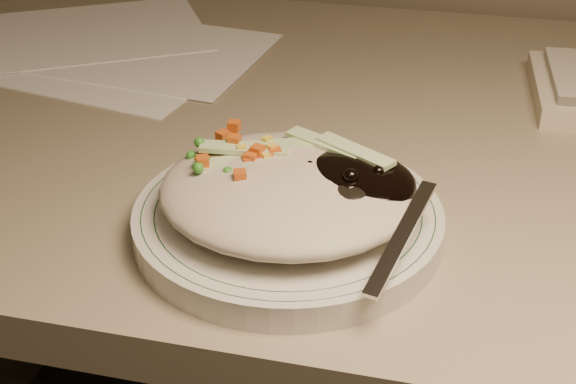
# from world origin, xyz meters

# --- Properties ---
(desk) EXTENTS (1.40, 0.70, 0.74)m
(desk) POSITION_xyz_m (0.00, 1.38, 0.54)
(desk) COLOR gray
(desk) RESTS_ON ground
(plate) EXTENTS (0.24, 0.24, 0.02)m
(plate) POSITION_xyz_m (-0.05, 1.17, 0.75)
(plate) COLOR silver
(plate) RESTS_ON desk
(plate_rim) EXTENTS (0.23, 0.23, 0.00)m
(plate_rim) POSITION_xyz_m (-0.05, 1.17, 0.76)
(plate_rim) COLOR #144723
(plate_rim) RESTS_ON plate
(meal) EXTENTS (0.21, 0.19, 0.05)m
(meal) POSITION_xyz_m (-0.05, 1.17, 0.78)
(meal) COLOR #B4A992
(meal) RESTS_ON plate
(papers) EXTENTS (0.43, 0.37, 0.00)m
(papers) POSITION_xyz_m (-0.36, 1.50, 0.74)
(papers) COLOR white
(papers) RESTS_ON desk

